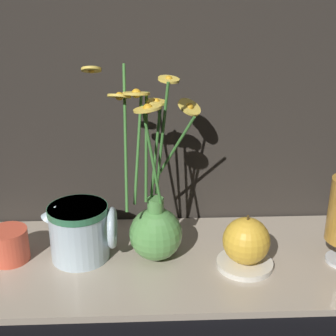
# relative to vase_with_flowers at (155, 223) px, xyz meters

# --- Properties ---
(ground_plane) EXTENTS (6.00, 6.00, 0.00)m
(ground_plane) POSITION_rel_vase_with_flowers_xyz_m (0.03, -0.01, -0.08)
(ground_plane) COLOR black
(shelf) EXTENTS (0.79, 0.31, 0.01)m
(shelf) POSITION_rel_vase_with_flowers_xyz_m (0.03, -0.01, -0.08)
(shelf) COLOR tan
(shelf) RESTS_ON ground_plane
(vase_with_flowers) EXTENTS (0.21, 0.16, 0.35)m
(vase_with_flowers) POSITION_rel_vase_with_flowers_xyz_m (0.00, 0.00, 0.00)
(vase_with_flowers) COLOR #59994C
(vase_with_flowers) RESTS_ON shelf
(yellow_mug) EXTENTS (0.08, 0.07, 0.06)m
(yellow_mug) POSITION_rel_vase_with_flowers_xyz_m (-0.27, 0.00, -0.04)
(yellow_mug) COLOR #DB5138
(yellow_mug) RESTS_ON shelf
(ceramic_pitcher) EXTENTS (0.13, 0.11, 0.11)m
(ceramic_pitcher) POSITION_rel_vase_with_flowers_xyz_m (-0.13, 0.01, -0.01)
(ceramic_pitcher) COLOR silver
(ceramic_pitcher) RESTS_ON shelf
(saucer_plate) EXTENTS (0.10, 0.10, 0.01)m
(saucer_plate) POSITION_rel_vase_with_flowers_xyz_m (0.16, -0.04, -0.07)
(saucer_plate) COLOR silver
(saucer_plate) RESTS_ON shelf
(orange_fruit) EXTENTS (0.08, 0.08, 0.09)m
(orange_fruit) POSITION_rel_vase_with_flowers_xyz_m (0.16, -0.04, -0.02)
(orange_fruit) COLOR gold
(orange_fruit) RESTS_ON saucer_plate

